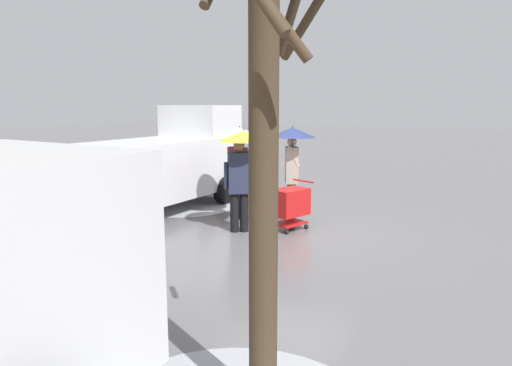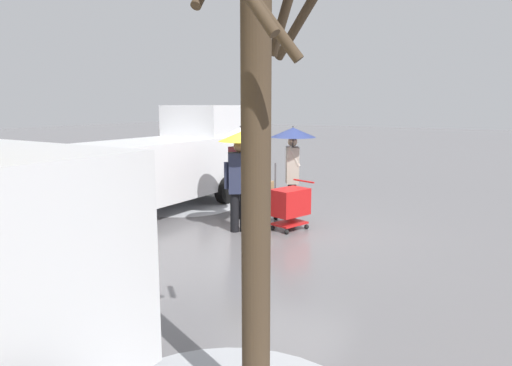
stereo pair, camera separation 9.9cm
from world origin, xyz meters
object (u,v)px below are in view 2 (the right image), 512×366
Objects in this scene: shopping_cart_vendor at (290,204)px; pedestrian_black_side at (242,156)px; cargo_van_parked_right at (163,163)px; bare_tree_near at (257,171)px; pedestrian_pink_side at (239,151)px; pedestrian_white_side at (293,150)px; hand_dolly_boxes at (262,198)px.

pedestrian_black_side is (0.79, 0.64, 1.02)m from shopping_cart_vendor.
cargo_van_parked_right is 8.39m from bare_tree_near.
pedestrian_pink_side is at bearing -11.80° from shopping_cart_vendor.
pedestrian_white_side is (0.44, -0.96, 1.02)m from shopping_cart_vendor.
pedestrian_black_side is at bearing 39.08° from shopping_cart_vendor.
pedestrian_pink_side is 7.03m from bare_tree_near.
hand_dolly_boxes is (-2.80, -0.17, -0.63)m from cargo_van_parked_right.
pedestrian_white_side is at bearing -102.33° from pedestrian_black_side.
cargo_van_parked_right is 4.08× the size of hand_dolly_boxes.
pedestrian_black_side is (-0.09, 0.94, 1.03)m from hand_dolly_boxes.
cargo_van_parked_right is at bearing 14.34° from pedestrian_white_side.
pedestrian_pink_side reaches higher than hand_dolly_boxes.
hand_dolly_boxes is 6.87m from bare_tree_near.
hand_dolly_boxes reaches higher than shopping_cart_vendor.
pedestrian_black_side is 5.87m from bare_tree_near.
hand_dolly_boxes is 1.40m from pedestrian_black_side.
pedestrian_white_side is at bearing -165.66° from cargo_van_parked_right.
shopping_cart_vendor is at bearing 177.95° from cargo_van_parked_right.
pedestrian_white_side reaches higher than hand_dolly_boxes.
shopping_cart_vendor is at bearing 168.20° from pedestrian_pink_side.
shopping_cart_vendor is 0.24× the size of bare_tree_near.
pedestrian_pink_side is at bearing -0.96° from hand_dolly_boxes.
pedestrian_white_side is 7.09m from bare_tree_near.
pedestrian_pink_side and pedestrian_white_side have the same top height.
cargo_van_parked_right is at bearing 4.58° from pedestrian_pink_side.
shopping_cart_vendor is at bearing 161.21° from hand_dolly_boxes.
cargo_van_parked_right is at bearing 3.40° from hand_dolly_boxes.
pedestrian_pink_side is 1.00× the size of pedestrian_white_side.
pedestrian_pink_side and pedestrian_black_side have the same top height.
bare_tree_near is at bearing 137.86° from cargo_van_parked_right.
pedestrian_white_side is at bearing -65.29° from bare_tree_near.
pedestrian_pink_side is (0.60, -0.01, 1.03)m from hand_dolly_boxes.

